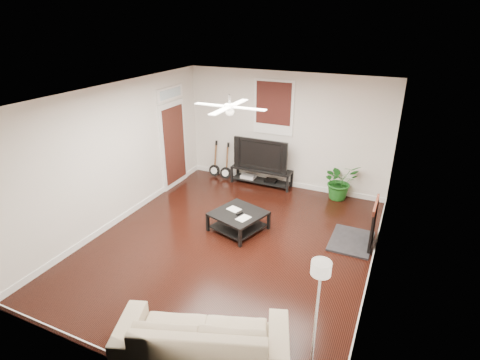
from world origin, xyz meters
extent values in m
cube|color=black|center=(0.00, 0.00, 0.00)|extent=(5.00, 6.00, 0.01)
cube|color=white|center=(0.00, 0.00, 2.80)|extent=(5.00, 6.00, 0.01)
cube|color=silver|center=(0.00, 3.00, 1.40)|extent=(5.00, 0.01, 2.80)
cube|color=silver|center=(0.00, -3.00, 1.40)|extent=(5.00, 0.01, 2.80)
cube|color=silver|center=(-2.50, 0.00, 1.40)|extent=(0.01, 6.00, 2.80)
cube|color=silver|center=(2.50, 0.00, 1.40)|extent=(0.01, 6.00, 2.80)
cube|color=brown|center=(2.49, 1.00, 1.40)|extent=(0.02, 2.20, 2.80)
cube|color=black|center=(2.20, 1.00, 0.46)|extent=(0.80, 1.10, 0.92)
cube|color=black|center=(-0.30, 2.97, 1.95)|extent=(1.00, 0.06, 1.30)
cube|color=white|center=(-2.46, 1.90, 1.25)|extent=(0.08, 1.00, 2.50)
cube|color=black|center=(-0.49, 2.78, 0.22)|extent=(1.54, 0.41, 0.43)
imported|color=black|center=(-0.49, 2.80, 0.83)|extent=(1.38, 0.18, 0.79)
cube|color=black|center=(-0.09, 0.51, 0.19)|extent=(1.15, 1.15, 0.38)
imported|color=#C2AB91|center=(0.77, -2.42, 0.31)|extent=(2.29, 1.50, 0.62)
imported|color=#1B611C|center=(1.45, 2.80, 0.44)|extent=(1.04, 1.01, 0.87)
camera|label=1|loc=(2.67, -5.46, 3.95)|focal=28.38mm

